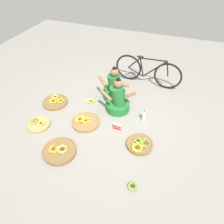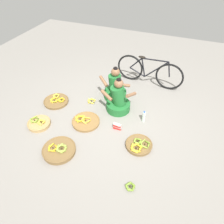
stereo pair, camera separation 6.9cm
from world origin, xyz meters
name	(u,v)px [view 1 (the left image)]	position (x,y,z in m)	size (l,w,h in m)	color
ground_plane	(115,118)	(0.00, 0.00, 0.00)	(10.00, 10.00, 0.00)	gray
vendor_woman_front	(118,100)	(-0.05, 0.30, 0.26)	(0.70, 0.55, 0.81)	#237233
vendor_woman_behind	(114,88)	(-0.27, 0.69, 0.26)	(0.75, 0.52, 0.82)	#237233
bicycle_leaning	(147,71)	(0.31, 1.54, 0.36)	(1.70, 0.18, 0.73)	black
banana_basket_front_right	(55,102)	(-1.47, 0.02, 0.04)	(0.57, 0.57, 0.12)	brown
banana_basket_back_center	(60,151)	(-0.63, -1.18, 0.05)	(0.60, 0.60, 0.15)	brown
banana_basket_near_bicycle	(139,144)	(0.66, -0.55, 0.05)	(0.49, 0.49, 0.15)	brown
banana_basket_back_right	(39,124)	(-1.38, -0.75, 0.05)	(0.46, 0.46, 0.15)	tan
banana_basket_near_vendor	(85,122)	(-0.53, -0.34, 0.04)	(0.58, 0.58, 0.14)	olive
loose_bananas_back_left	(132,186)	(0.76, -1.38, 0.03)	(0.18, 0.19, 0.08)	olive
loose_bananas_front_center	(91,101)	(-0.72, 0.33, 0.03)	(0.21, 0.21, 0.09)	yellow
water_bottle	(144,116)	(0.57, 0.14, 0.12)	(0.07, 0.07, 0.26)	silver
packet_carton_stack	(117,126)	(0.14, -0.26, 0.06)	(0.17, 0.07, 0.12)	red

